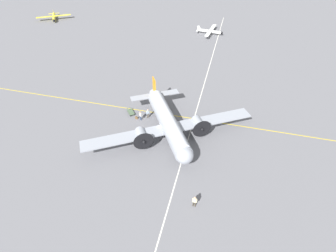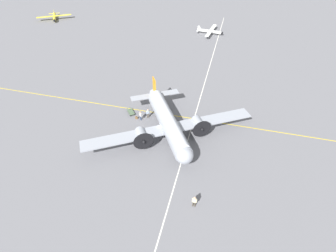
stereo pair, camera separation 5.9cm
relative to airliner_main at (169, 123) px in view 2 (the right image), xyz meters
name	(u,v)px [view 2 (the right image)]	position (x,y,z in m)	size (l,w,h in m)	color
ground_plane	(168,134)	(0.23, -0.37, -2.52)	(300.00, 300.00, 0.00)	slate
apron_line_eastwest	(175,116)	(0.23, -5.29, -2.52)	(120.00, 0.16, 0.01)	gold
apron_line_northsouth	(189,138)	(-3.11, -0.37, -2.52)	(0.16, 120.00, 0.01)	silver
airliner_main	(169,123)	(0.00, 0.00, 0.00)	(23.71, 18.23, 5.81)	#9399A3
crew_foreground	(194,201)	(-6.09, 11.55, -1.41)	(0.62, 0.29, 1.82)	#473D2D
passenger_boarding	(140,115)	(5.62, -2.74, -1.46)	(0.45, 0.45, 1.74)	navy
ramp_agent	(148,113)	(4.59, -3.67, -1.47)	(0.43, 0.46, 1.73)	#473D2D
suitcase_near_door	(136,118)	(6.40, -2.79, -2.27)	(0.44, 0.15, 0.54)	brown
baggage_cart	(131,112)	(7.91, -4.06, -2.25)	(1.89, 2.02, 0.56)	#4C6047
light_aircraft_distant	(211,31)	(-0.66, -44.82, -1.71)	(7.48, 10.01, 1.93)	white
light_aircraft_taxiing	(54,17)	(49.31, -44.73, -1.69)	(9.40, 7.65, 2.02)	yellow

